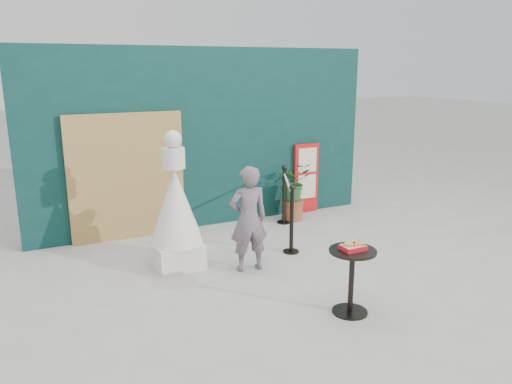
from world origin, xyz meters
name	(u,v)px	position (x,y,z in m)	size (l,w,h in m)	color
ground	(299,293)	(0.00, 0.00, 0.00)	(60.00, 60.00, 0.00)	#ADAAA5
back_wall	(206,138)	(0.00, 3.15, 1.50)	(6.00, 0.30, 3.00)	#0A2F29
bamboo_fence	(127,177)	(-1.40, 2.94, 1.00)	(1.80, 0.08, 2.00)	tan
woman	(248,219)	(-0.24, 0.93, 0.72)	(0.52, 0.34, 1.44)	slate
menu_board	(306,178)	(1.90, 2.95, 0.65)	(0.50, 0.07, 1.30)	red
statue	(176,212)	(-1.07, 1.48, 0.77)	(0.74, 0.74, 1.88)	silver
cafe_table	(352,271)	(0.26, -0.68, 0.50)	(0.52, 0.52, 0.75)	black
food_basket	(353,246)	(0.26, -0.68, 0.79)	(0.26, 0.19, 0.11)	#B5131F
planter	(293,187)	(1.43, 2.64, 0.61)	(0.62, 0.53, 1.05)	brown
stanchion_barrier	(288,207)	(0.90, 1.89, 0.49)	(0.84, 1.54, 1.03)	black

